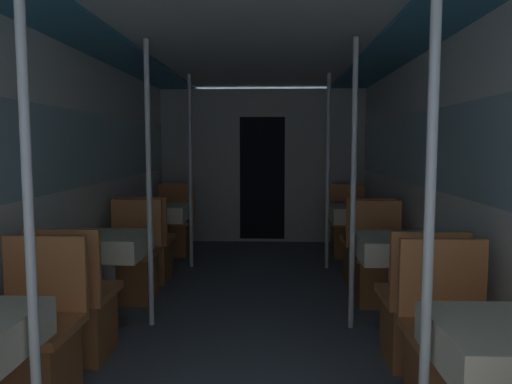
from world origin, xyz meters
The scene contains 25 objects.
wall_left centered at (-1.47, 2.96, 1.13)m, with size 0.05×8.73×2.18m.
wall_right centered at (1.47, 2.96, 1.13)m, with size 0.05×8.73×2.18m.
ceiling_panel centered at (0.00, 2.96, 2.22)m, with size 2.95×8.73×0.07m.
bulkhead_far centered at (0.00, 6.24, 1.08)m, with size 2.89×0.09×2.18m.
chair_left_far_0 centered at (-1.10, 1.62, 0.28)m, with size 0.47×0.47×0.89m.
support_pole_left_0 centered at (-0.77, 1.00, 1.09)m, with size 0.04×0.04×2.18m.
dining_table_left_1 centered at (-1.10, 2.84, 0.59)m, with size 0.58×0.58×0.71m.
chair_left_near_1 centered at (-1.10, 2.22, 0.28)m, with size 0.47×0.47×0.89m.
chair_left_far_1 centered at (-1.10, 3.47, 0.28)m, with size 0.47×0.47×0.89m.
support_pole_left_1 centered at (-0.77, 2.84, 1.09)m, with size 0.04×0.04×2.18m.
dining_table_left_2 centered at (-1.10, 4.69, 0.59)m, with size 0.58×0.58×0.71m.
chair_left_near_2 centered at (-1.10, 4.07, 0.28)m, with size 0.47×0.47×0.89m.
chair_left_far_2 centered at (-1.10, 5.31, 0.28)m, with size 0.47×0.47×0.89m.
support_pole_left_2 centered at (-0.77, 4.69, 1.09)m, with size 0.04×0.04×2.18m.
dining_table_right_0 centered at (1.10, 1.00, 0.59)m, with size 0.58×0.58×0.71m.
chair_right_far_0 centered at (1.10, 1.62, 0.28)m, with size 0.47×0.47×0.89m.
support_pole_right_0 centered at (0.77, 1.00, 1.09)m, with size 0.04×0.04×2.18m.
dining_table_right_1 centered at (1.10, 2.84, 0.59)m, with size 0.58×0.58×0.71m.
chair_right_near_1 centered at (1.10, 2.22, 0.28)m, with size 0.47×0.47×0.89m.
chair_right_far_1 centered at (1.10, 3.47, 0.28)m, with size 0.47×0.47×0.89m.
support_pole_right_1 centered at (0.77, 2.84, 1.09)m, with size 0.04×0.04×2.18m.
dining_table_right_2 centered at (1.10, 4.69, 0.59)m, with size 0.58×0.58×0.71m.
chair_right_near_2 centered at (1.10, 4.07, 0.28)m, with size 0.47×0.47×0.89m.
chair_right_far_2 centered at (1.10, 5.31, 0.28)m, with size 0.47×0.47×0.89m.
support_pole_right_2 centered at (0.77, 4.69, 1.09)m, with size 0.04×0.04×2.18m.
Camera 1 is at (0.19, -0.89, 1.40)m, focal length 35.00 mm.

